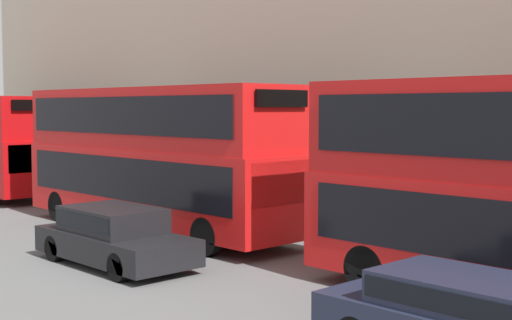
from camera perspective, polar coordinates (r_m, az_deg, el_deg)
The scene contains 3 objects.
bus_second_in_queue at distance 21.68m, azimuth -8.14°, elevation 0.56°, with size 2.59×10.86×4.34m.
car_dark_sedan at distance 10.92m, azimuth 16.71°, elevation -12.13°, with size 1.80×4.56×1.35m.
car_hatchback at distance 17.42m, azimuth -11.28°, elevation -5.87°, with size 1.88×4.48×1.39m.
Camera 1 is at (-10.94, 1.04, 3.76)m, focal length 50.00 mm.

